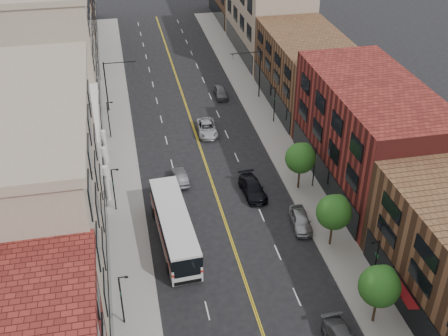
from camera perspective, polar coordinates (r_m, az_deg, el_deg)
sidewalk_left at (r=70.32m, az=-10.46°, el=1.17°), size 4.00×110.00×0.15m
sidewalk_right at (r=72.95m, az=5.38°, el=2.84°), size 4.00×110.00×0.15m
bldg_l_tanoffice at (r=47.59m, az=-18.64°, el=-4.08°), size 10.00×22.00×18.00m
bldg_l_white at (r=65.33m, az=-16.74°, el=1.65°), size 10.00×14.00×8.00m
bldg_l_far_a at (r=78.61m, az=-16.76°, el=11.03°), size 10.00×20.00×18.00m
bldg_l_far_b at (r=97.98m, az=-16.08°, el=14.37°), size 10.00×20.00×15.00m
bldg_r_mid at (r=63.59m, az=14.51°, el=3.22°), size 10.00×22.00×12.00m
bldg_r_far_a at (r=81.38m, az=8.36°, el=9.75°), size 10.00×20.00×10.00m
bldg_r_far_b at (r=99.50m, az=4.44°, el=15.46°), size 10.00×22.00×14.00m
tree_r_1 at (r=47.36m, az=15.59°, el=-11.36°), size 3.40×3.40×5.59m
tree_r_2 at (r=54.15m, az=11.17°, el=-4.30°), size 3.40×3.40×5.59m
tree_r_3 at (r=61.83m, az=7.84°, el=1.12°), size 3.40×3.40×5.59m
lamp_l_1 at (r=47.04m, az=-10.34°, el=-12.83°), size 0.81×0.55×5.05m
lamp_l_2 at (r=59.49m, az=-11.12°, el=-1.94°), size 0.81×0.55×5.05m
lamp_l_3 at (r=73.32m, az=-11.61°, el=5.01°), size 0.81×0.55×5.05m
lamp_r_1 at (r=51.25m, az=15.14°, el=-9.05°), size 0.81×0.55×5.05m
lamp_r_2 at (r=62.87m, az=9.14°, el=0.33°), size 0.81×0.55×5.05m
lamp_r_3 at (r=76.09m, az=5.12°, el=6.63°), size 0.81×0.55×5.05m
signal_mast_left at (r=79.86m, az=-11.43°, el=8.72°), size 4.49×0.18×7.20m
signal_mast_right at (r=82.25m, az=3.16°, el=10.04°), size 4.49×0.18×7.20m
city_bus at (r=55.13m, az=-5.09°, el=-5.82°), size 3.66×13.19×3.36m
car_parked_far at (r=57.99m, az=7.79°, el=-5.27°), size 2.28×4.76×1.57m
car_lane_behind at (r=64.33m, az=-4.49°, el=-0.92°), size 1.66×4.23×1.37m
car_lane_a at (r=62.18m, az=2.93°, el=-2.06°), size 2.54×5.53×1.57m
car_lane_b at (r=74.11m, az=-1.76°, el=4.07°), size 2.71×5.49×1.50m
car_lane_c at (r=84.11m, az=-0.34°, el=7.72°), size 1.89×4.46×1.50m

